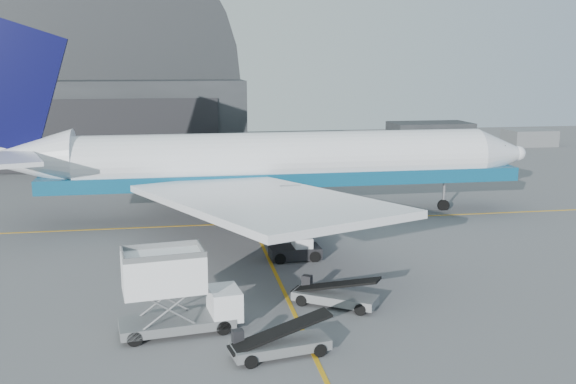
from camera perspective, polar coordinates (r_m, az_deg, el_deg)
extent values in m
plane|color=#565659|center=(39.72, 0.08, -9.75)|extent=(200.00, 200.00, 0.00)
cube|color=orange|center=(58.64, -3.24, -2.77)|extent=(80.00, 0.25, 0.02)
cube|color=orange|center=(37.89, 0.60, -10.81)|extent=(0.25, 40.00, 0.02)
cube|color=black|center=(103.06, -18.53, 6.15)|extent=(50.00, 28.00, 12.00)
cube|color=black|center=(89.31, -19.83, 4.71)|extent=(42.00, 0.40, 9.50)
cube|color=black|center=(118.08, 12.46, 4.13)|extent=(14.00, 8.00, 4.00)
cube|color=slate|center=(122.00, 20.61, 3.90)|extent=(8.00, 6.00, 2.80)
cylinder|color=white|center=(60.09, -0.19, 2.93)|extent=(38.10, 5.08, 5.08)
cone|color=white|center=(66.98, 18.18, 3.24)|extent=(4.66, 5.08, 5.08)
sphere|color=white|center=(67.99, 19.77, 3.25)|extent=(1.48, 1.48, 1.48)
cone|color=white|center=(60.60, -21.96, 2.79)|extent=(7.41, 5.08, 5.08)
cube|color=black|center=(66.32, 17.25, 3.77)|extent=(2.75, 2.33, 0.74)
cube|color=navy|center=(60.35, -0.19, 1.39)|extent=(44.45, 5.13, 1.27)
cube|color=white|center=(47.30, -2.72, -0.69)|extent=(19.51, 25.95, 1.54)
cube|color=white|center=(72.22, -5.18, 3.46)|extent=(19.51, 25.95, 1.54)
cube|color=white|center=(56.04, -23.54, 2.69)|extent=(6.48, 8.86, 0.37)
cube|color=white|center=(65.25, -21.59, 3.93)|extent=(6.48, 8.86, 0.37)
cube|color=#060733|center=(60.31, -23.39, 8.61)|extent=(9.81, 0.53, 12.19)
cylinder|color=gray|center=(52.21, 0.19, -1.43)|extent=(5.50, 2.86, 2.86)
cylinder|color=gray|center=(68.64, -2.23, 1.66)|extent=(5.50, 2.86, 2.86)
cylinder|color=#A5A5AA|center=(65.27, 13.69, -0.30)|extent=(0.30, 0.30, 2.96)
cylinder|color=black|center=(65.48, 13.65, -1.16)|extent=(1.16, 0.37, 1.16)
cylinder|color=black|center=(57.44, -1.72, -2.47)|extent=(1.38, 0.48, 1.38)
cylinder|color=black|center=(63.98, -2.56, -1.04)|extent=(1.38, 0.48, 1.38)
cube|color=slate|center=(35.86, -9.84, -11.36)|extent=(6.36, 3.25, 0.51)
cube|color=white|center=(35.96, -5.67, -9.78)|extent=(1.93, 2.53, 1.62)
cube|color=black|center=(36.02, -4.48, -9.29)|extent=(0.35, 1.92, 0.91)
cube|color=white|center=(34.79, -11.00, -7.05)|extent=(4.57, 3.10, 2.03)
cylinder|color=black|center=(35.30, -5.76, -11.89)|extent=(0.84, 0.41, 0.81)
cylinder|color=black|center=(37.23, -6.45, -10.64)|extent=(0.84, 0.41, 0.81)
cylinder|color=black|center=(34.75, -13.48, -12.55)|extent=(0.84, 0.41, 0.81)
cylinder|color=black|center=(36.71, -13.74, -11.23)|extent=(0.84, 0.41, 0.81)
cube|color=black|center=(47.91, 0.61, -5.37)|extent=(3.79, 2.16, 0.84)
cube|color=white|center=(47.81, 1.27, -4.48)|extent=(1.35, 1.71, 0.84)
cylinder|color=black|center=(47.35, 2.40, -5.76)|extent=(0.85, 0.35, 0.84)
cylinder|color=black|center=(49.09, 1.88, -5.13)|extent=(0.85, 0.35, 0.84)
cylinder|color=black|center=(46.83, -0.72, -5.95)|extent=(0.85, 0.35, 0.84)
cylinder|color=black|center=(48.58, -1.13, -5.31)|extent=(0.85, 0.35, 0.84)
cube|color=slate|center=(32.81, -0.68, -13.52)|extent=(5.15, 2.56, 0.50)
cube|color=black|center=(32.48, -0.69, -12.26)|extent=(5.36, 2.07, 1.43)
cube|color=black|center=(32.56, -4.49, -12.68)|extent=(0.63, 0.54, 0.67)
cylinder|color=black|center=(32.81, 2.83, -13.85)|extent=(0.71, 0.40, 0.67)
cylinder|color=black|center=(34.12, 1.77, -12.81)|extent=(0.71, 0.40, 0.67)
cylinder|color=black|center=(31.70, -3.34, -14.80)|extent=(0.71, 0.40, 0.67)
cylinder|color=black|center=(33.06, -4.16, -13.67)|extent=(0.71, 0.40, 0.67)
cube|color=slate|center=(39.05, 4.20, -9.35)|extent=(5.16, 4.20, 0.52)
cube|color=black|center=(38.78, 4.22, -8.24)|extent=(5.12, 3.90, 1.46)
cube|color=black|center=(40.09, 1.71, -7.89)|extent=(0.73, 0.70, 0.69)
cylinder|color=black|center=(37.88, 6.45, -10.34)|extent=(0.73, 0.62, 0.69)
cylinder|color=black|center=(39.31, 7.15, -9.53)|extent=(0.73, 0.62, 0.69)
cylinder|color=black|center=(39.02, 1.23, -9.61)|extent=(0.73, 0.62, 0.69)
cylinder|color=black|center=(40.41, 2.10, -8.86)|extent=(0.73, 0.62, 0.69)
cube|color=#FF4F08|center=(39.35, -6.60, -10.01)|extent=(0.37, 0.37, 0.03)
cone|color=#FF4F08|center=(39.26, -6.60, -9.68)|extent=(0.37, 0.37, 0.53)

